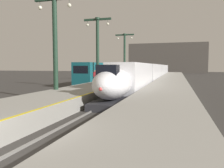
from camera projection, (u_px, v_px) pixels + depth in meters
name	position (u px, v px, depth m)	size (l,w,h in m)	color
ground_plane	(24.00, 160.00, 7.75)	(260.00, 260.00, 0.00)	#33302D
platform_left	(112.00, 85.00, 32.52)	(4.80, 110.00, 1.05)	gray
platform_right	(170.00, 86.00, 30.26)	(4.80, 110.00, 1.05)	gray
platform_left_safety_stripe	(127.00, 82.00, 31.84)	(0.20, 107.80, 0.01)	yellow
rail_main_left	(138.00, 87.00, 34.27)	(0.08, 110.00, 0.12)	slate
rail_main_right	(148.00, 87.00, 33.85)	(0.08, 110.00, 0.12)	slate
rail_secondary_left	(89.00, 86.00, 36.53)	(0.08, 110.00, 0.12)	slate
rail_secondary_right	(97.00, 86.00, 36.11)	(0.08, 110.00, 0.12)	slate
highspeed_train_main	(154.00, 72.00, 50.32)	(2.92, 74.86, 3.60)	silver
regional_train_adjacent	(115.00, 71.00, 48.96)	(2.85, 36.60, 3.80)	#145660
station_column_mid	(55.00, 33.00, 20.65)	(4.00, 0.68, 8.57)	#1E3828
station_column_far	(98.00, 43.00, 31.62)	(4.00, 0.68, 8.97)	#1E3828
station_column_distant	(125.00, 51.00, 47.70)	(4.00, 0.68, 9.06)	#1E3828
passenger_near_edge	(95.00, 76.00, 28.52)	(0.39, 0.49, 1.69)	#23232D
passenger_mid_platform	(111.00, 77.00, 25.23)	(0.32, 0.55, 1.69)	#23232D
rolling_suitcase	(112.00, 81.00, 27.86)	(0.40, 0.22, 0.98)	#4C4C51
terminus_back_wall	(167.00, 58.00, 104.78)	(36.00, 2.00, 14.00)	#4C4742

